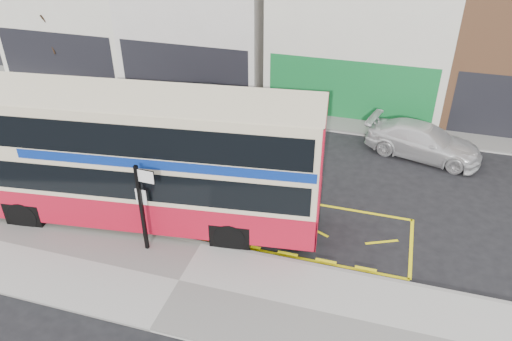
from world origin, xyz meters
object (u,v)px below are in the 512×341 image
(street_tree_left, at_px, (55,21))
(street_tree_right, at_px, (473,46))
(car_silver, at_px, (82,96))
(car_white, at_px, (423,141))
(car_grey, at_px, (210,101))
(double_decker_bus, at_px, (146,158))
(bus_stop_post, at_px, (142,201))

(street_tree_left, distance_m, street_tree_right, 22.61)
(car_silver, height_order, car_white, car_white)
(car_grey, relative_size, car_white, 0.86)
(street_tree_right, bearing_deg, car_grey, -168.10)
(double_decker_bus, xyz_separation_m, street_tree_right, (11.19, 11.77, 1.42))
(car_silver, distance_m, car_white, 17.63)
(street_tree_right, bearing_deg, car_white, -112.22)
(car_grey, bearing_deg, car_silver, 89.78)
(bus_stop_post, xyz_separation_m, car_white, (8.83, 9.51, -1.36))
(car_silver, bearing_deg, street_tree_left, 33.86)
(double_decker_bus, bearing_deg, car_grey, 90.45)
(bus_stop_post, distance_m, car_silver, 13.14)
(car_grey, distance_m, street_tree_left, 10.79)
(bus_stop_post, relative_size, car_white, 0.65)
(car_silver, distance_m, car_grey, 6.99)
(bus_stop_post, xyz_separation_m, street_tree_left, (-12.12, 12.96, 1.52))
(double_decker_bus, relative_size, street_tree_left, 2.37)
(double_decker_bus, xyz_separation_m, car_grey, (-1.21, 9.16, -1.87))
(double_decker_bus, relative_size, car_white, 2.47)
(bus_stop_post, relative_size, car_silver, 0.76)
(bus_stop_post, height_order, car_white, bus_stop_post)
(car_silver, bearing_deg, bus_stop_post, -148.98)
(car_silver, height_order, car_grey, car_silver)
(car_silver, relative_size, street_tree_right, 0.73)
(bus_stop_post, height_order, street_tree_left, street_tree_left)
(car_white, relative_size, street_tree_right, 0.86)
(car_white, bearing_deg, double_decker_bus, 142.49)
(street_tree_left, bearing_deg, car_grey, -11.26)
(bus_stop_post, xyz_separation_m, street_tree_right, (10.48, 13.54, 1.91))
(double_decker_bus, distance_m, car_white, 12.43)
(car_white, distance_m, street_tree_right, 5.45)
(car_silver, relative_size, car_grey, 0.98)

